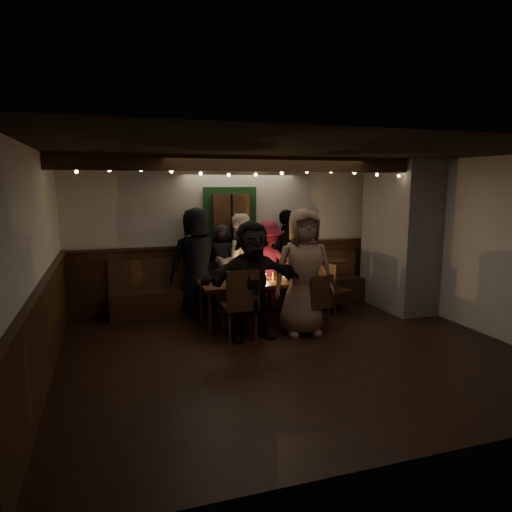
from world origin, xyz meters
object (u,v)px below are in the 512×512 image
object	(u,v)px
high_top	(330,278)
person_g	(303,272)
dining_table	(260,284)
person_f	(252,281)
person_c	(239,263)
person_d	(268,266)
chair_end	(332,285)
person_a	(197,262)
person_e	(288,259)
person_b	(222,269)
chair_near_right	(317,301)
chair_near_left	(241,301)

from	to	relation	value
high_top	person_g	distance (m)	1.58
dining_table	person_f	distance (m)	0.83
person_c	person_f	distance (m)	1.44
person_g	person_d	bearing A→B (deg)	97.38
chair_end	person_f	size ratio (longest dim) A/B	0.52
person_a	person_d	bearing A→B (deg)	173.19
person_d	high_top	bearing A→B (deg)	-179.17
person_e	person_g	bearing A→B (deg)	53.38
person_b	person_e	size ratio (longest dim) A/B	0.87
person_g	person_a	bearing A→B (deg)	136.51
chair_near_right	person_b	distance (m)	1.90
dining_table	chair_near_right	bearing A→B (deg)	-51.28
chair_end	person_f	xyz separation A→B (m)	(-1.65, -0.77, 0.35)
chair_near_left	person_d	size ratio (longest dim) A/B	0.66
chair_near_right	person_g	bearing A→B (deg)	165.61
person_b	person_f	distance (m)	1.49
person_d	dining_table	bearing A→B (deg)	76.99
dining_table	person_c	distance (m)	0.76
person_d	person_a	bearing A→B (deg)	12.88
chair_near_right	person_d	size ratio (longest dim) A/B	0.57
person_a	person_g	xyz separation A→B (m)	(1.29, -1.48, 0.02)
dining_table	person_f	world-z (taller)	person_f
high_top	person_a	xyz separation A→B (m)	(-2.32, 0.35, 0.35)
dining_table	person_e	xyz separation A→B (m)	(0.78, 0.75, 0.25)
high_top	person_b	xyz separation A→B (m)	(-1.88, 0.36, 0.21)
dining_table	chair_end	bearing A→B (deg)	2.13
person_e	person_g	xyz separation A→B (m)	(-0.35, -1.48, 0.05)
dining_table	person_a	bearing A→B (deg)	139.27
dining_table	person_c	bearing A→B (deg)	102.05
chair_near_right	chair_end	size ratio (longest dim) A/B	1.00
person_e	person_f	size ratio (longest dim) A/B	1.03
high_top	person_f	distance (m)	2.14
chair_near_right	person_d	world-z (taller)	person_d
chair_end	person_c	xyz separation A→B (m)	(-1.45, 0.66, 0.35)
chair_near_right	person_e	size ratio (longest dim) A/B	0.51
chair_near_right	person_d	xyz separation A→B (m)	(-0.26, 1.47, 0.28)
chair_near_left	person_b	xyz separation A→B (m)	(0.10, 1.50, 0.18)
chair_end	person_e	xyz separation A→B (m)	(-0.52, 0.70, 0.38)
chair_near_right	person_g	xyz separation A→B (m)	(-0.21, 0.05, 0.43)
high_top	person_g	xyz separation A→B (m)	(-1.03, -1.14, 0.37)
chair_near_left	chair_near_right	world-z (taller)	chair_near_left
high_top	person_g	bearing A→B (deg)	-132.12
dining_table	person_d	bearing A→B (deg)	61.27
chair_end	person_b	size ratio (longest dim) A/B	0.58
high_top	person_b	distance (m)	1.92
chair_near_right	person_c	bearing A→B (deg)	117.66
chair_near_right	person_e	xyz separation A→B (m)	(0.14, 1.54, 0.38)
person_f	chair_near_left	bearing A→B (deg)	-178.63
high_top	person_f	bearing A→B (deg)	-148.15
person_d	person_e	distance (m)	0.42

